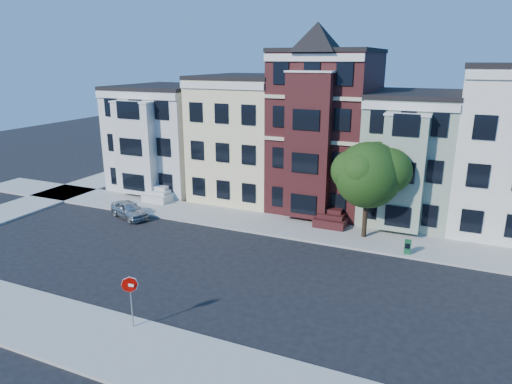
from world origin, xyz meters
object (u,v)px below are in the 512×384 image
at_px(street_tree, 368,179).
at_px(fire_hydrant, 136,208).
at_px(stop_sign, 131,299).
at_px(parked_car, 129,210).
at_px(newspaper_box, 408,247).

relative_size(street_tree, fire_hydrant, 13.44).
relative_size(street_tree, stop_sign, 2.87).
height_order(parked_car, stop_sign, stop_sign).
bearing_deg(stop_sign, fire_hydrant, 117.44).
height_order(street_tree, stop_sign, street_tree).
xyz_separation_m(fire_hydrant, stop_sign, (10.00, -12.99, 1.08)).
bearing_deg(stop_sign, newspaper_box, 41.96).
xyz_separation_m(street_tree, fire_hydrant, (-17.26, -1.89, -3.65)).
relative_size(newspaper_box, stop_sign, 0.32).
xyz_separation_m(parked_car, newspaper_box, (20.00, 1.25, -0.04)).
relative_size(street_tree, newspaper_box, 9.04).
distance_m(parked_car, stop_sign, 15.42).
relative_size(parked_car, stop_sign, 1.34).
bearing_deg(fire_hydrant, street_tree, 6.25).
xyz_separation_m(newspaper_box, fire_hydrant, (-20.23, -0.15, -0.14)).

